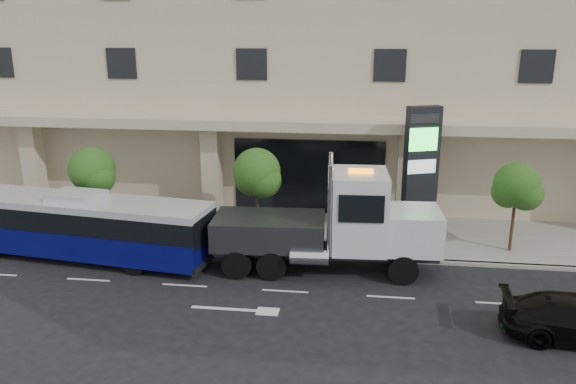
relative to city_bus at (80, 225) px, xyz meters
name	(u,v)px	position (x,y,z in m)	size (l,w,h in m)	color
ground	(290,275)	(9.32, -0.68, -1.52)	(120.00, 120.00, 0.00)	black
sidewalk	(303,232)	(9.32, 4.32, -1.45)	(120.00, 6.00, 0.15)	gray
curb	(296,255)	(9.32, 1.32, -1.45)	(120.00, 0.30, 0.15)	gray
convention_center	(321,26)	(9.32, 14.74, 8.45)	(60.00, 17.60, 20.00)	#C5B294
tree_left	(93,173)	(-0.66, 2.91, 1.59)	(2.27, 2.20, 4.22)	#422B19
tree_mid	(257,175)	(7.34, 2.91, 1.74)	(2.28, 2.20, 4.38)	#422B19
tree_right	(517,189)	(18.84, 2.91, 1.51)	(2.10, 2.00, 4.04)	#422B19
city_bus	(80,225)	(0.00, 0.00, 0.00)	(12.04, 4.01, 3.00)	black
tow_truck	(336,226)	(11.12, 0.07, 0.44)	(10.51, 3.01, 4.78)	#2D3033
signage_pylon	(421,173)	(14.80, 4.02, 1.81)	(1.65, 1.08, 6.27)	black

